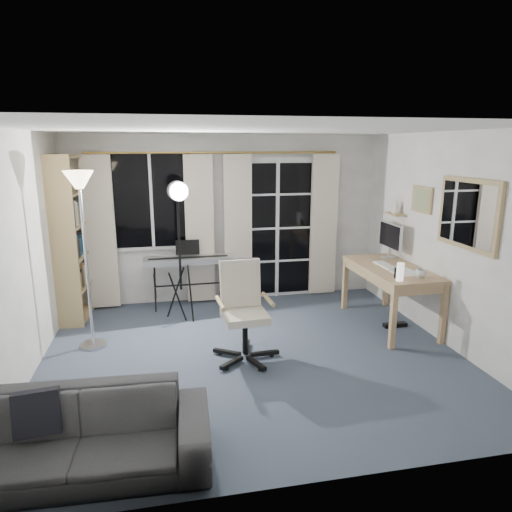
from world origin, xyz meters
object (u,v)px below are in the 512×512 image
(mug, at_px, (421,272))
(monitor, at_px, (390,237))
(sofa, at_px, (74,425))
(bookshelf, at_px, (69,242))
(studio_light, at_px, (179,208))
(office_chair, at_px, (242,301))
(desk, at_px, (391,274))
(keyboard_piano, at_px, (188,261))
(torchiere_lamp, at_px, (81,207))

(mug, bearing_deg, monitor, 84.20)
(sofa, bearing_deg, bookshelf, 102.53)
(bookshelf, bearing_deg, mug, -19.14)
(bookshelf, xyz_separation_m, studio_light, (1.42, -0.51, 0.48))
(bookshelf, height_order, office_chair, bookshelf)
(studio_light, distance_m, mug, 2.99)
(monitor, bearing_deg, sofa, -146.07)
(bookshelf, xyz_separation_m, desk, (4.01, -1.15, -0.35))
(sofa, bearing_deg, studio_light, 75.11)
(monitor, bearing_deg, studio_light, 175.22)
(studio_light, bearing_deg, sofa, -115.58)
(studio_light, relative_size, office_chair, 1.77)
(studio_light, distance_m, sofa, 3.07)
(keyboard_piano, xyz_separation_m, office_chair, (0.48, -1.66, -0.06))
(torchiere_lamp, bearing_deg, monitor, 5.88)
(keyboard_piano, distance_m, monitor, 2.78)
(office_chair, bearing_deg, torchiere_lamp, 158.09)
(office_chair, height_order, desk, office_chair)
(desk, xyz_separation_m, monitor, (0.20, 0.45, 0.38))
(bookshelf, relative_size, office_chair, 2.04)
(keyboard_piano, bearing_deg, sofa, -107.54)
(office_chair, bearing_deg, bookshelf, 137.64)
(torchiere_lamp, height_order, monitor, torchiere_lamp)
(bookshelf, height_order, monitor, bookshelf)
(monitor, bearing_deg, bookshelf, 169.65)
(torchiere_lamp, distance_m, desk, 3.75)
(keyboard_piano, xyz_separation_m, monitor, (2.66, -0.71, 0.38))
(desk, bearing_deg, torchiere_lamp, 178.16)
(torchiere_lamp, xyz_separation_m, studio_light, (1.04, 0.58, -0.11))
(office_chair, height_order, monitor, monitor)
(office_chair, xyz_separation_m, monitor, (2.18, 0.95, 0.43))
(bookshelf, distance_m, desk, 4.18)
(desk, relative_size, sofa, 0.77)
(torchiere_lamp, distance_m, mug, 3.85)
(studio_light, relative_size, monitor, 3.38)
(keyboard_piano, height_order, mug, keyboard_piano)
(studio_light, bearing_deg, bookshelf, 152.12)
(torchiere_lamp, height_order, office_chair, torchiere_lamp)
(office_chair, distance_m, desk, 2.05)
(studio_light, distance_m, monitor, 2.82)
(bookshelf, xyz_separation_m, mug, (4.11, -1.65, -0.19))
(keyboard_piano, bearing_deg, mug, -33.76)
(torchiere_lamp, bearing_deg, studio_light, 29.07)
(keyboard_piano, relative_size, sofa, 0.66)
(torchiere_lamp, xyz_separation_m, monitor, (3.82, 0.39, -0.55))
(bookshelf, height_order, studio_light, bookshelf)
(bookshelf, relative_size, desk, 1.49)
(keyboard_piano, bearing_deg, office_chair, -74.72)
(bookshelf, height_order, sofa, bookshelf)
(bookshelf, bearing_deg, torchiere_lamp, -68.07)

